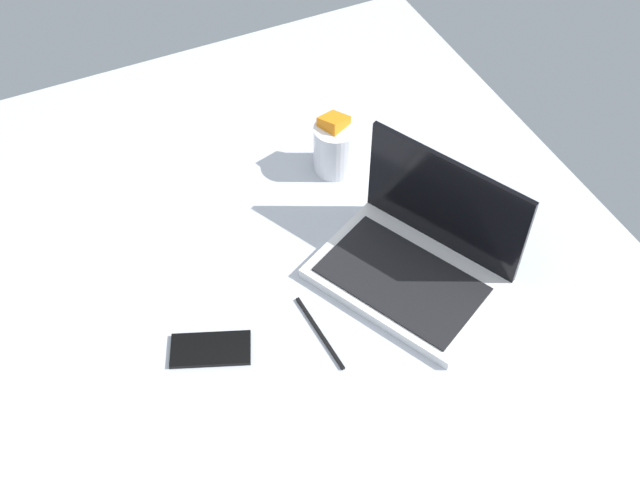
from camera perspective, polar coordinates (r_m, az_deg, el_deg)
bed_mattress at (r=144.80cm, az=-1.49°, el=-9.47°), size 180.00×140.00×18.00cm
laptop at (r=143.89cm, az=7.16°, el=-1.24°), size 39.81×35.36×23.00cm
snack_cup at (r=161.08cm, az=1.10°, el=6.99°), size 9.25×9.00×13.62cm
cell_phone at (r=137.12cm, az=-8.11°, el=-8.03°), size 11.53×15.53×0.80cm
charger_cable at (r=137.97cm, az=-0.10°, el=-6.76°), size 17.00×1.73×0.60cm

